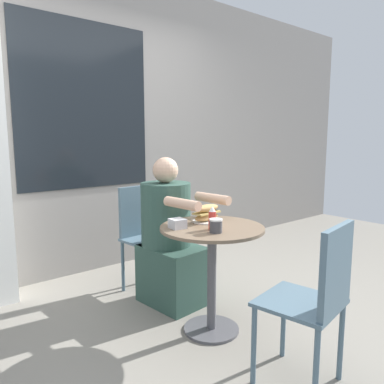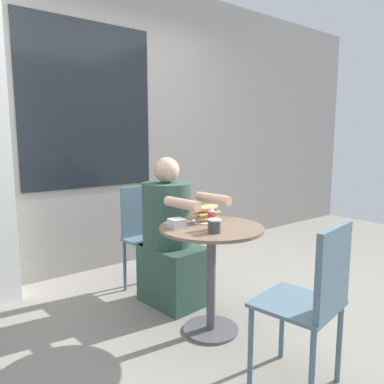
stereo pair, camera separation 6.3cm
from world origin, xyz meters
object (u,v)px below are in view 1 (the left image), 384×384
Objects in this scene: empty_chair_across at (318,292)px; sandwich_on_plate at (207,214)px; diner_chair at (143,228)px; seated_diner at (170,242)px; cafe_table at (212,255)px; drink_cup at (216,226)px; condiment_bottle at (212,218)px.

sandwich_on_plate is at bearing 76.48° from empty_chair_across.
seated_diner is (0.01, -0.35, -0.04)m from diner_chair.
cafe_table is at bearing -117.13° from sandwich_on_plate.
drink_cup is at bearing -124.66° from cafe_table.
drink_cup is (-0.13, -1.01, 0.23)m from diner_chair.
diner_chair reaches higher than sandwich_on_plate.
cafe_table is 0.28m from sandwich_on_plate.
condiment_bottle is at bearing -132.59° from cafe_table.
diner_chair is at bearing 87.21° from cafe_table.
empty_chair_across is (0.00, -0.76, 0.00)m from cafe_table.
sandwich_on_plate is at bearing 58.89° from drink_cup.
seated_diner is 1.30m from empty_chair_across.
diner_chair reaches higher than condiment_bottle.
seated_diner is at bearing 91.03° from sandwich_on_plate.
cafe_table is 0.89m from diner_chair.
sandwich_on_plate is (0.01, -0.41, 0.29)m from seated_diner.
diner_chair is 3.98× the size of sandwich_on_plate.
sandwich_on_plate is at bearing 57.35° from condiment_bottle.
seated_diner is 13.47× the size of drink_cup.
cafe_table is at bearing 55.34° from drink_cup.
sandwich_on_plate is (0.02, -0.76, 0.24)m from diner_chair.
empty_chair_across is at bearing -81.84° from drink_cup.
condiment_bottle is (-0.05, -0.06, 0.26)m from cafe_table.
empty_chair_across is at bearing -85.50° from condiment_bottle.
empty_chair_across reaches higher than sandwich_on_plate.
cafe_table is 0.76m from empty_chair_across.
seated_diner is at bearing 78.00° from empty_chair_across.
condiment_bottle is (-0.06, 0.71, 0.26)m from empty_chair_across.
diner_chair is 0.98m from condiment_bottle.
empty_chair_across is 3.98× the size of sandwich_on_plate.
empty_chair_across is at bearing 83.51° from diner_chair.
drink_cup is at bearing -116.97° from condiment_bottle.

